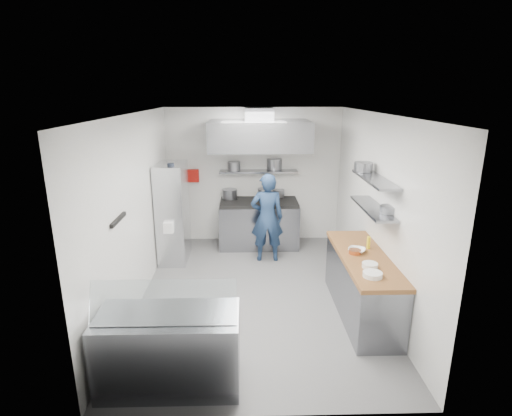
{
  "coord_description": "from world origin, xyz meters",
  "views": [
    {
      "loc": [
        -0.16,
        -5.72,
        3.1
      ],
      "look_at": [
        0.0,
        0.6,
        1.25
      ],
      "focal_mm": 28.0,
      "sensor_mm": 36.0,
      "label": 1
    }
  ],
  "objects_px": {
    "chef": "(267,218)",
    "wire_rack": "(173,213)",
    "gas_range": "(259,225)",
    "display_case": "(170,350)"
  },
  "relations": [
    {
      "from": "wire_rack",
      "to": "chef",
      "type": "bearing_deg",
      "value": -3.0
    },
    {
      "from": "gas_range",
      "to": "chef",
      "type": "xyz_separation_m",
      "value": [
        0.13,
        -0.75,
        0.39
      ]
    },
    {
      "from": "chef",
      "to": "wire_rack",
      "type": "height_order",
      "value": "wire_rack"
    },
    {
      "from": "display_case",
      "to": "wire_rack",
      "type": "bearing_deg",
      "value": 98.75
    },
    {
      "from": "chef",
      "to": "gas_range",
      "type": "bearing_deg",
      "value": -81.67
    },
    {
      "from": "wire_rack",
      "to": "display_case",
      "type": "distance_m",
      "value": 3.52
    },
    {
      "from": "chef",
      "to": "display_case",
      "type": "relative_size",
      "value": 1.12
    },
    {
      "from": "display_case",
      "to": "gas_range",
      "type": "bearing_deg",
      "value": 74.98
    },
    {
      "from": "gas_range",
      "to": "display_case",
      "type": "relative_size",
      "value": 1.07
    },
    {
      "from": "gas_range",
      "to": "display_case",
      "type": "bearing_deg",
      "value": -105.02
    }
  ]
}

